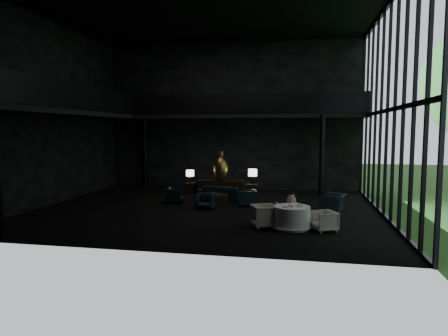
% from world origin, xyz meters
% --- Properties ---
extents(floor, '(14.00, 12.00, 0.02)m').
position_xyz_m(floor, '(0.00, 0.00, 0.00)').
color(floor, black).
rests_on(floor, ground).
extents(ceiling, '(14.00, 12.00, 0.02)m').
position_xyz_m(ceiling, '(0.00, 0.00, 8.00)').
color(ceiling, black).
rests_on(ceiling, ground).
extents(wall_back, '(14.00, 0.04, 8.00)m').
position_xyz_m(wall_back, '(0.00, 6.00, 4.00)').
color(wall_back, black).
rests_on(wall_back, ground).
extents(wall_front, '(14.00, 0.04, 8.00)m').
position_xyz_m(wall_front, '(0.00, -6.00, 4.00)').
color(wall_front, black).
rests_on(wall_front, ground).
extents(wall_left, '(0.04, 12.00, 8.00)m').
position_xyz_m(wall_left, '(-7.00, 0.00, 4.00)').
color(wall_left, black).
rests_on(wall_left, ground).
extents(curtain_wall, '(0.20, 12.00, 8.00)m').
position_xyz_m(curtain_wall, '(6.95, 0.00, 4.00)').
color(curtain_wall, black).
rests_on(curtain_wall, ground).
extents(mezzanine_left, '(2.00, 12.00, 0.25)m').
position_xyz_m(mezzanine_left, '(-6.00, 0.00, 4.00)').
color(mezzanine_left, black).
rests_on(mezzanine_left, wall_left).
extents(mezzanine_back, '(12.00, 2.00, 0.25)m').
position_xyz_m(mezzanine_back, '(1.00, 5.00, 4.00)').
color(mezzanine_back, black).
rests_on(mezzanine_back, wall_back).
extents(railing_left, '(0.06, 12.00, 1.00)m').
position_xyz_m(railing_left, '(-5.00, 0.00, 4.60)').
color(railing_left, black).
rests_on(railing_left, mezzanine_left).
extents(railing_back, '(12.00, 0.06, 1.00)m').
position_xyz_m(railing_back, '(1.00, 4.00, 4.60)').
color(railing_back, black).
rests_on(railing_back, mezzanine_back).
extents(column_nw, '(0.24, 0.24, 4.00)m').
position_xyz_m(column_nw, '(-5.00, 5.70, 2.00)').
color(column_nw, black).
rests_on(column_nw, floor).
extents(column_ne, '(0.24, 0.24, 4.00)m').
position_xyz_m(column_ne, '(4.80, 4.00, 2.00)').
color(column_ne, black).
rests_on(column_ne, floor).
extents(console, '(2.34, 0.53, 0.74)m').
position_xyz_m(console, '(-0.14, 3.58, 0.37)').
color(console, black).
rests_on(console, floor).
extents(bronze_urn, '(0.78, 0.78, 1.46)m').
position_xyz_m(bronze_urn, '(-0.14, 3.64, 1.37)').
color(bronze_urn, '#B97331').
rests_on(bronze_urn, console).
extents(side_table_left, '(0.51, 0.51, 0.56)m').
position_xyz_m(side_table_left, '(-1.74, 3.73, 0.28)').
color(side_table_left, black).
rests_on(side_table_left, floor).
extents(table_lamp_left, '(0.40, 0.40, 0.67)m').
position_xyz_m(table_lamp_left, '(-1.74, 3.64, 1.04)').
color(table_lamp_left, black).
rests_on(table_lamp_left, side_table_left).
extents(side_table_right, '(0.55, 0.55, 0.60)m').
position_xyz_m(side_table_right, '(1.46, 3.56, 0.30)').
color(side_table_right, black).
rests_on(side_table_right, floor).
extents(table_lamp_right, '(0.44, 0.44, 0.73)m').
position_xyz_m(table_lamp_right, '(1.46, 3.73, 1.13)').
color(table_lamp_right, black).
rests_on(table_lamp_right, side_table_right).
extents(sofa, '(2.53, 1.07, 0.96)m').
position_xyz_m(sofa, '(0.17, 2.43, 0.48)').
color(sofa, black).
rests_on(sofa, floor).
extents(lounge_armchair_west, '(0.71, 0.75, 0.73)m').
position_xyz_m(lounge_armchair_west, '(-1.74, 1.09, 0.36)').
color(lounge_armchair_west, black).
rests_on(lounge_armchair_west, floor).
extents(lounge_armchair_east, '(0.89, 0.92, 0.78)m').
position_xyz_m(lounge_armchair_east, '(1.55, 1.04, 0.39)').
color(lounge_armchair_east, black).
rests_on(lounge_armchair_east, floor).
extents(lounge_armchair_south, '(0.69, 0.65, 0.65)m').
position_xyz_m(lounge_armchair_south, '(-0.06, 0.04, 0.33)').
color(lounge_armchair_south, black).
rests_on(lounge_armchair_south, floor).
extents(window_armchair, '(0.92, 1.15, 0.87)m').
position_xyz_m(window_armchair, '(5.12, 0.67, 0.44)').
color(window_armchair, black).
rests_on(window_armchair, floor).
extents(coffee_table, '(1.31, 1.31, 0.44)m').
position_xyz_m(coffee_table, '(0.01, 1.10, 0.22)').
color(coffee_table, black).
rests_on(coffee_table, floor).
extents(dining_table, '(1.38, 1.38, 0.75)m').
position_xyz_m(dining_table, '(3.53, -2.68, 0.33)').
color(dining_table, white).
rests_on(dining_table, floor).
extents(dining_chair_north, '(0.92, 0.89, 0.74)m').
position_xyz_m(dining_chair_north, '(3.38, -1.68, 0.37)').
color(dining_chair_north, '#B7B4AC').
rests_on(dining_chair_north, floor).
extents(dining_chair_east, '(0.83, 0.85, 0.67)m').
position_xyz_m(dining_chair_east, '(4.58, -2.80, 0.34)').
color(dining_chair_east, gray).
rests_on(dining_chair_east, floor).
extents(dining_chair_west, '(1.09, 1.13, 0.91)m').
position_xyz_m(dining_chair_west, '(2.64, -2.65, 0.46)').
color(dining_chair_west, '#A6A395').
rests_on(dining_chair_west, floor).
extents(child, '(0.31, 0.31, 0.66)m').
position_xyz_m(child, '(3.50, -1.81, 0.78)').
color(child, '#ECB6CC').
rests_on(child, dining_chair_north).
extents(plate_a, '(0.27, 0.27, 0.01)m').
position_xyz_m(plate_a, '(3.33, -2.90, 0.76)').
color(plate_a, white).
rests_on(plate_a, dining_table).
extents(plate_b, '(0.27, 0.27, 0.01)m').
position_xyz_m(plate_b, '(3.73, -2.49, 0.76)').
color(plate_b, white).
rests_on(plate_b, dining_table).
extents(saucer, '(0.19, 0.19, 0.01)m').
position_xyz_m(saucer, '(3.75, -2.80, 0.76)').
color(saucer, white).
rests_on(saucer, dining_table).
extents(coffee_cup, '(0.10, 0.10, 0.06)m').
position_xyz_m(coffee_cup, '(3.86, -2.77, 0.79)').
color(coffee_cup, white).
rests_on(coffee_cup, saucer).
extents(cereal_bowl, '(0.16, 0.16, 0.08)m').
position_xyz_m(cereal_bowl, '(3.48, -2.64, 0.79)').
color(cereal_bowl, white).
rests_on(cereal_bowl, dining_table).
extents(cream_pot, '(0.08, 0.08, 0.08)m').
position_xyz_m(cream_pot, '(3.54, -2.91, 0.79)').
color(cream_pot, '#99999E').
rests_on(cream_pot, dining_table).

